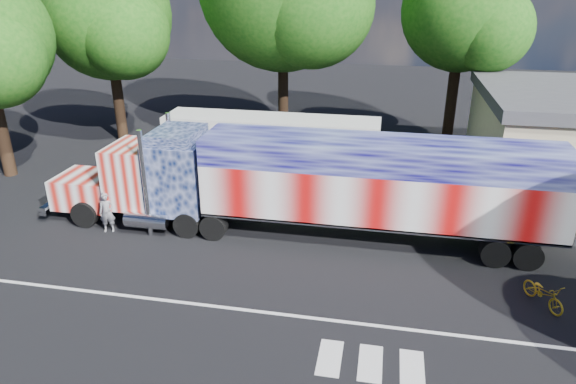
% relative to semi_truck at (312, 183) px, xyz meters
% --- Properties ---
extents(ground, '(100.00, 100.00, 0.00)m').
position_rel_semi_truck_xyz_m(ground, '(-1.05, -2.91, -2.45)').
color(ground, black).
extents(lane_markings, '(30.00, 2.67, 0.01)m').
position_rel_semi_truck_xyz_m(lane_markings, '(0.66, -6.68, -2.45)').
color(lane_markings, silver).
rests_on(lane_markings, ground).
extents(semi_truck, '(22.35, 3.53, 4.76)m').
position_rel_semi_truck_xyz_m(semi_truck, '(0.00, 0.00, 0.00)').
color(semi_truck, black).
rests_on(semi_truck, ground).
extents(coach_bus, '(11.77, 2.74, 3.42)m').
position_rel_semi_truck_xyz_m(coach_bus, '(-3.25, 6.54, -0.68)').
color(coach_bus, white).
rests_on(coach_bus, ground).
extents(woman, '(0.78, 0.64, 1.83)m').
position_rel_semi_truck_xyz_m(woman, '(-8.86, -1.41, -1.54)').
color(woman, slate).
rests_on(woman, ground).
extents(bicycle, '(1.44, 1.88, 0.95)m').
position_rel_semi_truck_xyz_m(bicycle, '(8.62, -3.65, -1.98)').
color(bicycle, gold).
rests_on(bicycle, ground).
extents(tree_ne_a, '(7.82, 7.45, 12.23)m').
position_rel_semi_truck_xyz_m(tree_ne_a, '(7.12, 14.91, 5.98)').
color(tree_ne_a, black).
rests_on(tree_ne_a, ground).
extents(tree_nw_a, '(8.45, 8.05, 12.19)m').
position_rel_semi_truck_xyz_m(tree_nw_a, '(-14.80, 11.45, 5.65)').
color(tree_nw_a, black).
rests_on(tree_nw_a, ground).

